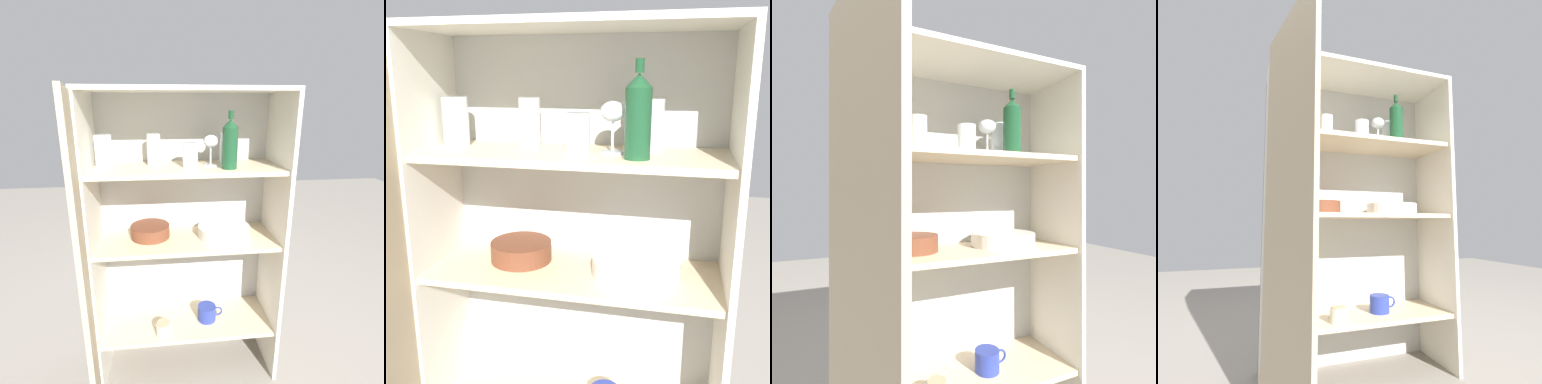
{
  "view_description": "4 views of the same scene",
  "coord_description": "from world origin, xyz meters",
  "views": [
    {
      "loc": [
        -0.13,
        -1.18,
        1.39
      ],
      "look_at": [
        0.03,
        0.2,
        0.98
      ],
      "focal_mm": 28.0,
      "sensor_mm": 36.0,
      "label": 1
    },
    {
      "loc": [
        0.29,
        -1.05,
        1.33
      ],
      "look_at": [
        0.0,
        0.19,
        0.99
      ],
      "focal_mm": 42.0,
      "sensor_mm": 36.0,
      "label": 2
    },
    {
      "loc": [
        -0.45,
        -0.88,
        0.97
      ],
      "look_at": [
        0.01,
        0.14,
        0.97
      ],
      "focal_mm": 28.0,
      "sensor_mm": 36.0,
      "label": 3
    },
    {
      "loc": [
        -0.52,
        -1.22,
        0.7
      ],
      "look_at": [
        -0.03,
        0.19,
        0.87
      ],
      "focal_mm": 28.0,
      "sensor_mm": 36.0,
      "label": 4
    }
  ],
  "objects": [
    {
      "name": "wine_bottle",
      "position": [
        0.18,
        0.09,
        1.22
      ],
      "size": [
        0.07,
        0.07,
        0.25
      ],
      "color": "#194728",
      "rests_on": "shelf_board_upper"
    },
    {
      "name": "tumbler_glass_1",
      "position": [
        0.01,
        0.14,
        1.17
      ],
      "size": [
        0.07,
        0.07,
        0.11
      ],
      "color": "white",
      "rests_on": "shelf_board_upper"
    },
    {
      "name": "shelf_board_upper",
      "position": [
        0.0,
        0.15,
        1.1
      ],
      "size": [
        0.86,
        0.31,
        0.02
      ],
      "primitive_type": "cube",
      "color": "beige"
    },
    {
      "name": "cupboard_back_panel",
      "position": [
        0.0,
        0.32,
        0.72
      ],
      "size": [
        0.89,
        0.02,
        1.44
      ],
      "primitive_type": "cube",
      "color": "silver",
      "rests_on": "ground_plane"
    },
    {
      "name": "tumbler_glass_0",
      "position": [
        0.2,
        0.21,
        1.19
      ],
      "size": [
        0.08,
        0.08,
        0.15
      ],
      "color": "white",
      "rests_on": "shelf_board_upper"
    },
    {
      "name": "shelf_board_middle",
      "position": [
        0.0,
        0.15,
        0.74
      ],
      "size": [
        0.86,
        0.31,
        0.02
      ],
      "primitive_type": "cube",
      "color": "beige"
    },
    {
      "name": "tumbler_glass_3",
      "position": [
        -0.37,
        0.19,
        1.19
      ],
      "size": [
        0.08,
        0.08,
        0.15
      ],
      "color": "white",
      "rests_on": "shelf_board_upper"
    },
    {
      "name": "cupboard_side_right",
      "position": [
        0.44,
        0.15,
        0.72
      ],
      "size": [
        0.02,
        0.35,
        1.44
      ],
      "primitive_type": "cube",
      "color": "silver",
      "rests_on": "ground_plane"
    },
    {
      "name": "mixing_bowl_large",
      "position": [
        -0.18,
        0.19,
        0.79
      ],
      "size": [
        0.19,
        0.19,
        0.06
      ],
      "color": "brown",
      "rests_on": "shelf_board_middle"
    },
    {
      "name": "tumbler_glass_2",
      "position": [
        -0.15,
        0.22,
        1.19
      ],
      "size": [
        0.06,
        0.06,
        0.14
      ],
      "color": "white",
      "rests_on": "shelf_board_upper"
    },
    {
      "name": "cupboard_top_panel",
      "position": [
        0.0,
        0.15,
        1.45
      ],
      "size": [
        0.89,
        0.35,
        0.02
      ],
      "primitive_type": "cube",
      "color": "silver",
      "rests_on": "cupboard_side_left"
    },
    {
      "name": "cupboard_side_left",
      "position": [
        -0.44,
        0.15,
        0.72
      ],
      "size": [
        0.02,
        0.35,
        1.44
      ],
      "primitive_type": "cube",
      "color": "silver",
      "rests_on": "ground_plane"
    },
    {
      "name": "wine_glass_0",
      "position": [
        0.11,
        0.15,
        1.22
      ],
      "size": [
        0.07,
        0.07,
        0.14
      ],
      "color": "white",
      "rests_on": "shelf_board_upper"
    },
    {
      "name": "plate_stack_white",
      "position": [
        0.18,
        0.16,
        0.78
      ],
      "size": [
        0.26,
        0.26,
        0.05
      ],
      "color": "silver",
      "rests_on": "shelf_board_middle"
    }
  ]
}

